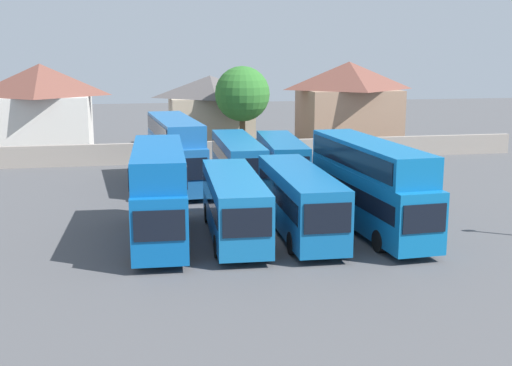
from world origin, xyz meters
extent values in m
plane|color=#4C4C4F|center=(0.00, 18.00, 0.00)|extent=(140.00, 140.00, 0.00)
cube|color=gray|center=(0.00, 23.45, 0.90)|extent=(56.00, 0.50, 1.80)
cube|color=#0C56A1|center=(-5.56, -0.13, 1.87)|extent=(2.94, 10.37, 3.02)
cube|color=black|center=(-5.77, -5.29, 2.23)|extent=(2.22, 0.17, 1.36)
cube|color=black|center=(-5.56, -0.13, 2.23)|extent=(2.95, 9.55, 0.95)
cube|color=#0C56A1|center=(-5.55, 0.12, 4.11)|extent=(2.87, 9.85, 1.46)
cube|color=black|center=(-5.55, 0.12, 4.11)|extent=(2.94, 9.34, 1.02)
cylinder|color=black|center=(-4.53, -3.36, 0.55)|extent=(0.34, 1.11, 1.10)
cylinder|color=black|center=(-6.85, -3.27, 0.55)|extent=(0.34, 1.11, 1.10)
cylinder|color=black|center=(-4.27, 3.00, 0.55)|extent=(0.34, 1.11, 1.10)
cylinder|color=black|center=(-6.59, 3.09, 0.55)|extent=(0.34, 1.11, 1.10)
cube|color=#1464A3|center=(-1.74, -0.08, 1.83)|extent=(2.92, 10.51, 2.94)
cube|color=black|center=(-1.95, -5.30, 2.18)|extent=(2.21, 0.17, 1.32)
cube|color=black|center=(-1.74, -0.08, 2.18)|extent=(2.93, 9.68, 0.93)
cylinder|color=black|center=(-0.72, -3.35, 0.55)|extent=(0.34, 1.11, 1.10)
cylinder|color=black|center=(-3.02, -3.26, 0.55)|extent=(0.34, 1.11, 1.10)
cylinder|color=black|center=(-0.46, 3.10, 0.55)|extent=(0.34, 1.11, 1.10)
cylinder|color=black|center=(-2.76, 3.20, 0.55)|extent=(0.34, 1.11, 1.10)
cube|color=#115C9C|center=(1.74, -0.08, 1.90)|extent=(2.67, 10.90, 3.08)
cube|color=black|center=(1.64, -5.53, 2.27)|extent=(2.18, 0.12, 1.39)
cube|color=black|center=(1.74, -0.08, 2.27)|extent=(2.69, 10.03, 0.97)
cylinder|color=black|center=(2.82, -3.46, 0.55)|extent=(0.32, 1.11, 1.10)
cylinder|color=black|center=(0.54, -3.42, 0.55)|extent=(0.32, 1.11, 1.10)
cylinder|color=black|center=(2.94, 3.27, 0.55)|extent=(0.32, 1.11, 1.10)
cylinder|color=black|center=(0.66, 3.31, 0.55)|extent=(0.32, 1.11, 1.10)
cube|color=#0E62A0|center=(5.63, -0.10, 1.83)|extent=(3.15, 12.05, 2.95)
cube|color=black|center=(6.01, -6.07, 2.19)|extent=(2.12, 0.21, 1.33)
cube|color=black|center=(5.63, -0.10, 2.19)|extent=(3.13, 11.11, 0.93)
cube|color=#0E62A0|center=(5.61, 0.20, 4.06)|extent=(3.07, 11.46, 1.51)
cube|color=black|center=(5.61, 0.20, 4.06)|extent=(3.12, 10.87, 1.06)
cylinder|color=black|center=(6.97, -3.72, 0.55)|extent=(0.37, 1.12, 1.10)
cylinder|color=black|center=(4.76, -3.86, 0.55)|extent=(0.37, 1.12, 1.10)
cylinder|color=black|center=(6.51, 3.66, 0.55)|extent=(0.37, 1.12, 1.10)
cylinder|color=black|center=(4.29, 3.52, 0.55)|extent=(0.37, 1.12, 1.10)
cube|color=#1E5FA1|center=(-3.83, 13.30, 1.92)|extent=(3.51, 11.59, 3.13)
cube|color=black|center=(-3.34, 7.59, 2.30)|extent=(2.23, 0.27, 1.41)
cube|color=black|center=(-3.83, 13.30, 2.30)|extent=(3.48, 10.69, 0.99)
cube|color=#1E5FA1|center=(-3.86, 13.58, 4.19)|extent=(3.41, 11.02, 1.40)
cube|color=black|center=(-3.86, 13.58, 4.19)|extent=(3.46, 10.46, 0.98)
cylinder|color=black|center=(-2.36, 9.87, 0.55)|extent=(0.39, 1.12, 1.10)
cylinder|color=black|center=(-4.69, 9.67, 0.55)|extent=(0.39, 1.12, 1.10)
cylinder|color=black|center=(-2.98, 16.93, 0.55)|extent=(0.39, 1.12, 1.10)
cylinder|color=black|center=(-5.30, 16.72, 0.55)|extent=(0.39, 1.12, 1.10)
cube|color=#1862A3|center=(0.61, 13.45, 1.85)|extent=(2.68, 11.57, 2.98)
cube|color=black|center=(0.51, 7.66, 2.20)|extent=(2.19, 0.12, 1.34)
cube|color=black|center=(0.61, 13.45, 2.20)|extent=(2.71, 10.65, 0.94)
cylinder|color=black|center=(1.69, 9.86, 0.55)|extent=(0.32, 1.10, 1.10)
cylinder|color=black|center=(-0.59, 9.89, 0.55)|extent=(0.32, 1.10, 1.10)
cylinder|color=black|center=(1.82, 17.00, 0.55)|extent=(0.32, 1.10, 1.10)
cylinder|color=black|center=(-0.47, 17.04, 0.55)|extent=(0.32, 1.10, 1.10)
cube|color=#115A94|center=(3.77, 13.08, 1.83)|extent=(3.23, 10.33, 2.94)
cube|color=black|center=(3.39, 7.99, 2.18)|extent=(2.17, 0.24, 1.32)
cube|color=black|center=(3.77, 13.08, 2.18)|extent=(3.21, 9.52, 0.92)
cylinder|color=black|center=(4.67, 9.85, 0.55)|extent=(0.38, 1.12, 1.10)
cylinder|color=black|center=(2.40, 10.02, 0.55)|extent=(0.38, 1.12, 1.10)
cylinder|color=black|center=(5.14, 16.13, 0.55)|extent=(0.38, 1.12, 1.10)
cylinder|color=black|center=(2.87, 16.30, 0.55)|extent=(0.38, 1.12, 1.10)
cube|color=silver|center=(-15.07, 31.96, 2.67)|extent=(8.79, 7.23, 5.34)
pyramid|color=brown|center=(-15.07, 31.96, 6.82)|extent=(9.23, 7.59, 2.97)
cube|color=tan|center=(0.85, 31.85, 2.51)|extent=(7.82, 6.92, 5.01)
pyramid|color=#514C4C|center=(0.85, 31.85, 6.06)|extent=(8.21, 7.26, 2.10)
cube|color=#9E7A60|center=(14.80, 31.19, 2.83)|extent=(9.17, 7.69, 5.66)
pyramid|color=brown|center=(14.80, 31.19, 7.03)|extent=(9.63, 8.08, 2.75)
cylinder|color=brown|center=(3.05, 25.95, 1.98)|extent=(0.53, 0.53, 3.95)
sphere|color=#2D6B28|center=(3.05, 25.95, 5.69)|extent=(4.96, 4.96, 4.96)
camera|label=1|loc=(-6.73, -32.83, 9.67)|focal=46.26mm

